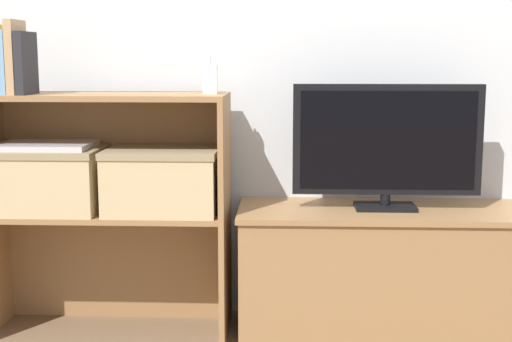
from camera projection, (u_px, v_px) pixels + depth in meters
name	position (u px, v px, depth m)	size (l,w,h in m)	color
wall_back	(259.00, 12.00, 2.75)	(10.00, 0.05, 2.40)	silver
tv_stand	(383.00, 271.00, 2.65)	(1.08, 0.41, 0.48)	olive
tv	(387.00, 143.00, 2.58)	(0.68, 0.14, 0.46)	black
bookshelf_lower_tier	(112.00, 250.00, 2.72)	(0.90, 0.34, 0.47)	olive
bookshelf_upper_tier	(108.00, 134.00, 2.65)	(0.90, 0.34, 0.43)	olive
book_skyblue	(7.00, 62.00, 2.50)	(0.03, 0.13, 0.22)	#709ECC
book_tan	(16.00, 57.00, 2.49)	(0.03, 0.14, 0.26)	tan
book_charcoal	(26.00, 63.00, 2.50)	(0.03, 0.16, 0.22)	#232328
baby_monitor	(210.00, 79.00, 2.54)	(0.05, 0.03, 0.13)	white
storage_basket_left	(47.00, 177.00, 2.61)	(0.41, 0.31, 0.23)	tan
storage_basket_right	(163.00, 177.00, 2.59)	(0.41, 0.31, 0.23)	tan
laptop	(45.00, 145.00, 2.59)	(0.34, 0.25, 0.02)	#BCBCC1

